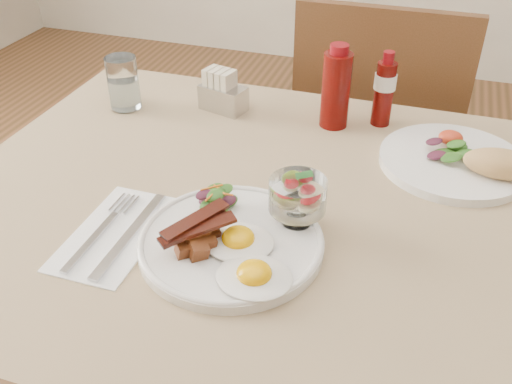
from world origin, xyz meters
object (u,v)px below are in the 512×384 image
Objects in this scene: chair_far at (375,142)px; hot_sauce_bottle at (384,90)px; table at (328,255)px; main_plate at (231,243)px; sugar_caddy at (222,93)px; fruit_cup at (298,195)px; second_plate at (464,161)px; water_glass at (124,86)px; ketchup_bottle at (336,89)px.

chair_far reaches higher than hot_sauce_bottle.
chair_far is at bearing 90.00° from table.
main_plate is 0.47m from sugar_caddy.
chair_far reaches higher than fruit_cup.
hot_sauce_bottle is (0.08, 0.40, 0.01)m from fruit_cup.
main_plate is (-0.13, -0.13, 0.10)m from table.
second_plate reaches higher than table.
table is 0.58m from water_glass.
main_plate is 1.02× the size of second_plate.
chair_far is 0.48m from ketchup_bottle.
table is 4.75× the size of main_plate.
fruit_cup reaches higher than second_plate.
sugar_caddy is at bearing 135.48° from table.
sugar_caddy is (-0.50, 0.09, 0.02)m from second_plate.
main_plate is 0.50m from hot_sauce_bottle.
table is 1.43× the size of chair_far.
main_plate is at bearing -138.92° from fruit_cup.
ketchup_bottle is 0.10m from hot_sauce_bottle.
water_glass is at bearing 135.66° from main_plate.
fruit_cup reaches higher than main_plate.
hot_sauce_bottle is 1.43× the size of sugar_caddy.
second_plate is 0.22m from hot_sauce_bottle.
ketchup_bottle is (-0.02, 0.36, 0.02)m from fruit_cup.
second_plate is 1.77× the size of hot_sauce_bottle.
second_plate is 0.51m from sugar_caddy.
water_glass is at bearing -172.22° from ketchup_bottle.
hot_sauce_bottle is at bearing 141.99° from second_plate.
table is at bearing -133.83° from second_plate.
second_plate is 0.71m from water_glass.
table is 12.25× the size of sugar_caddy.
chair_far is 0.54m from sugar_caddy.
fruit_cup is 0.32× the size of second_plate.
second_plate is at bearing -20.26° from ketchup_bottle.
chair_far is at bearing 95.30° from hot_sauce_bottle.
chair_far is at bearing 86.42° from fruit_cup.
water_glass reaches higher than main_plate.
second_plate is at bearing -38.01° from hot_sauce_bottle.
sugar_caddy reaches higher than second_plate.
water_glass is at bearing 154.49° from table.
second_plate is (0.20, -0.46, 0.25)m from chair_far.
table is 7.73× the size of ketchup_bottle.
chair_far is at bearing 39.61° from water_glass.
table is at bearing -90.00° from chair_far.
ketchup_bottle is at bearing 92.58° from fruit_cup.
ketchup_bottle is (-0.06, 0.30, 0.17)m from table.
hot_sauce_bottle is at bearing 21.52° from ketchup_bottle.
hot_sauce_bottle is 0.55m from water_glass.
fruit_cup is at bearing -127.96° from table.
ketchup_bottle reaches higher than sugar_caddy.
main_plate is 2.45× the size of water_glass.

